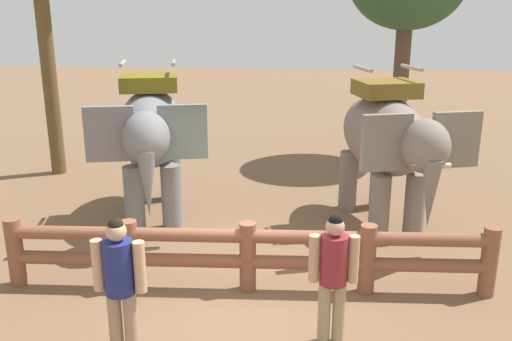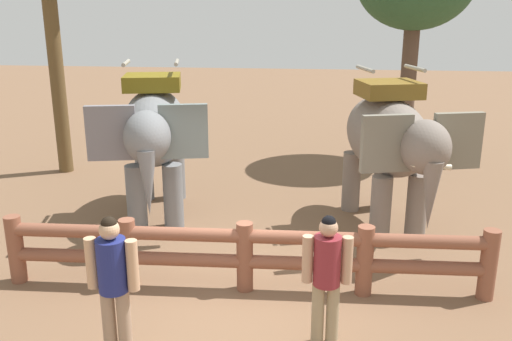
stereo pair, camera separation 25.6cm
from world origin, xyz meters
The scene contains 6 objects.
ground_plane centered at (0.00, 0.00, 0.00)m, with size 60.00×60.00×0.00m, color brown.
log_fence centered at (0.00, 0.28, 0.61)m, with size 7.13×0.49×1.05m.
elephant_near_left centered at (-2.10, 3.04, 1.70)m, with size 2.22×3.61×3.03m.
elephant_center centered at (2.30, 2.91, 1.68)m, with size 2.30×3.57×2.99m.
tourist_woman_in_black centered at (1.15, -0.96, 0.98)m, with size 0.60×0.34×1.69m.
tourist_man_in_blue centered at (-1.30, -1.46, 1.02)m, with size 0.63×0.35×1.77m.
Camera 1 is at (0.73, -7.03, 4.03)m, focal length 38.91 mm.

